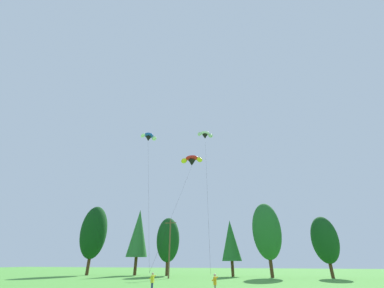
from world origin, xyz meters
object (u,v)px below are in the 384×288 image
parafoil_kite_high_red_yellow (192,160)px  utility_pole (170,246)px  kite_flyer_mid (215,283)px  kite_flyer_near (152,281)px  parafoil_kite_far_blue_white (149,137)px  parafoil_kite_mid_white (205,135)px

parafoil_kite_high_red_yellow → utility_pole: bearing=127.7°
utility_pole → parafoil_kite_high_red_yellow: size_ratio=0.56×
kite_flyer_mid → parafoil_kite_high_red_yellow: size_ratio=0.10×
kite_flyer_near → parafoil_kite_high_red_yellow: bearing=87.2°
utility_pole → kite_flyer_near: utility_pole is taller
utility_pole → parafoil_kite_high_red_yellow: 16.32m
kite_flyer_mid → parafoil_kite_high_red_yellow: (-5.52, 13.14, 16.85)m
parafoil_kite_high_red_yellow → parafoil_kite_far_blue_white: size_ratio=0.84×
parafoil_kite_mid_white → kite_flyer_mid: bearing=-76.8°
parafoil_kite_high_red_yellow → parafoil_kite_mid_white: bearing=32.9°
utility_pole → kite_flyer_near: bearing=-74.4°
kite_flyer_near → parafoil_kite_far_blue_white: size_ratio=0.08×
kite_flyer_near → parafoil_kite_mid_white: (2.70, 13.58, 22.13)m
utility_pole → parafoil_kite_high_red_yellow: bearing=-52.3°
utility_pole → parafoil_kite_mid_white: (8.36, -6.72, 18.01)m
parafoil_kite_high_red_yellow → parafoil_kite_mid_white: 5.85m
parafoil_kite_mid_white → parafoil_kite_high_red_yellow: bearing=-147.1°
kite_flyer_mid → parafoil_kite_high_red_yellow: bearing=112.8°
kite_flyer_near → utility_pole: bearing=105.6°
parafoil_kite_far_blue_white → parafoil_kite_mid_white: bearing=29.9°
parafoil_kite_mid_white → parafoil_kite_far_blue_white: bearing=-150.1°
parafoil_kite_high_red_yellow → parafoil_kite_far_blue_white: 8.22m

